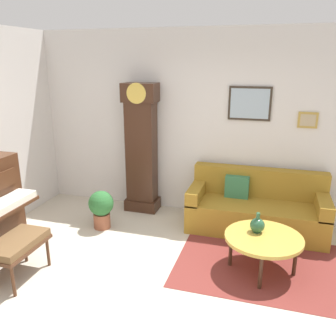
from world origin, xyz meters
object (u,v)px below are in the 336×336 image
grandfather_clock (141,152)px  coffee_table (264,239)px  piano_bench (17,245)px  green_jug (257,225)px  potted_plant (101,207)px  couch (256,208)px

grandfather_clock → coffee_table: size_ratio=2.31×
piano_bench → grandfather_clock: 2.35m
coffee_table → green_jug: green_jug is taller
piano_bench → grandfather_clock: (0.64, 2.19, 0.56)m
green_jug → potted_plant: green_jug is taller
grandfather_clock → coffee_table: bearing=-33.1°
potted_plant → piano_bench: bearing=-102.8°
coffee_table → grandfather_clock: bearing=146.9°
couch → coffee_table: couch is taller
coffee_table → couch: bearing=97.2°
grandfather_clock → green_jug: grandfather_clock is taller
piano_bench → potted_plant: 1.42m
coffee_table → green_jug: (-0.08, 0.09, 0.12)m
coffee_table → potted_plant: potted_plant is taller
grandfather_clock → couch: bearing=-6.0°
piano_bench → green_jug: size_ratio=2.92×
green_jug → potted_plant: bearing=170.2°
couch → coffee_table: 1.09m
couch → grandfather_clock: bearing=174.0°
couch → potted_plant: size_ratio=3.39×
couch → coffee_table: bearing=-82.8°
piano_bench → green_jug: green_jug is taller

